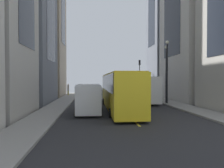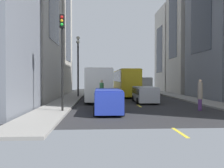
{
  "view_description": "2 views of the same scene",
  "coord_description": "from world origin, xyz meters",
  "px_view_note": "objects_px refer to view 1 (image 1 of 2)",
  "views": [
    {
      "loc": [
        3.08,
        24.59,
        2.97
      ],
      "look_at": [
        0.68,
        0.13,
        2.5
      ],
      "focal_mm": 33.74,
      "sensor_mm": 36.0,
      "label": 1
    },
    {
      "loc": [
        -3.53,
        -31.27,
        2.34
      ],
      "look_at": [
        -1.78,
        -0.24,
        1.69
      ],
      "focal_mm": 38.77,
      "sensor_mm": 36.0,
      "label": 2
    }
  ],
  "objects_px": {
    "car_blue_0": "(123,91)",
    "pedestrian_waiting_curb": "(86,90)",
    "city_bus_white": "(139,87)",
    "car_silver_1": "(105,93)",
    "pedestrian_crossing_near": "(128,90)",
    "streetcar_yellow": "(119,89)",
    "delivery_van_white": "(89,97)",
    "pedestrian_crossing_mid": "(68,89)",
    "traffic_light_near_corner": "(140,71)"
  },
  "relations": [
    {
      "from": "streetcar_yellow",
      "to": "pedestrian_crossing_near",
      "type": "distance_m",
      "value": 16.11
    },
    {
      "from": "pedestrian_crossing_near",
      "to": "traffic_light_near_corner",
      "type": "distance_m",
      "value": 5.19
    },
    {
      "from": "city_bus_white",
      "to": "pedestrian_crossing_mid",
      "type": "relative_size",
      "value": 5.81
    },
    {
      "from": "city_bus_white",
      "to": "delivery_van_white",
      "type": "bearing_deg",
      "value": 55.79
    },
    {
      "from": "city_bus_white",
      "to": "pedestrian_crossing_near",
      "type": "xyz_separation_m",
      "value": [
        0.21,
        -7.73,
        -0.81
      ]
    },
    {
      "from": "city_bus_white",
      "to": "car_blue_0",
      "type": "height_order",
      "value": "city_bus_white"
    },
    {
      "from": "pedestrian_waiting_curb",
      "to": "city_bus_white",
      "type": "bearing_deg",
      "value": 68.01
    },
    {
      "from": "pedestrian_crossing_mid",
      "to": "pedestrian_crossing_near",
      "type": "xyz_separation_m",
      "value": [
        -10.7,
        3.77,
        -0.07
      ]
    },
    {
      "from": "city_bus_white",
      "to": "traffic_light_near_corner",
      "type": "distance_m",
      "value": 11.08
    },
    {
      "from": "pedestrian_waiting_curb",
      "to": "traffic_light_near_corner",
      "type": "height_order",
      "value": "traffic_light_near_corner"
    },
    {
      "from": "car_blue_0",
      "to": "pedestrian_crossing_mid",
      "type": "bearing_deg",
      "value": -4.11
    },
    {
      "from": "car_blue_0",
      "to": "car_silver_1",
      "type": "height_order",
      "value": "car_blue_0"
    },
    {
      "from": "car_silver_1",
      "to": "streetcar_yellow",
      "type": "bearing_deg",
      "value": 93.25
    },
    {
      "from": "streetcar_yellow",
      "to": "pedestrian_crossing_mid",
      "type": "relative_size",
      "value": 6.84
    },
    {
      "from": "car_blue_0",
      "to": "pedestrian_crossing_mid",
      "type": "height_order",
      "value": "pedestrian_crossing_mid"
    },
    {
      "from": "pedestrian_crossing_mid",
      "to": "pedestrian_crossing_near",
      "type": "height_order",
      "value": "pedestrian_crossing_near"
    },
    {
      "from": "streetcar_yellow",
      "to": "city_bus_white",
      "type": "bearing_deg",
      "value": -115.88
    },
    {
      "from": "pedestrian_crossing_mid",
      "to": "pedestrian_crossing_near",
      "type": "distance_m",
      "value": 11.35
    },
    {
      "from": "streetcar_yellow",
      "to": "pedestrian_waiting_curb",
      "type": "distance_m",
      "value": 18.09
    },
    {
      "from": "car_blue_0",
      "to": "pedestrian_crossing_near",
      "type": "relative_size",
      "value": 1.97
    },
    {
      "from": "car_blue_0",
      "to": "pedestrian_crossing_near",
      "type": "bearing_deg",
      "value": 97.4
    },
    {
      "from": "streetcar_yellow",
      "to": "delivery_van_white",
      "type": "relative_size",
      "value": 2.82
    },
    {
      "from": "city_bus_white",
      "to": "car_blue_0",
      "type": "distance_m",
      "value": 10.82
    },
    {
      "from": "delivery_van_white",
      "to": "car_silver_1",
      "type": "xyz_separation_m",
      "value": [
        -2.29,
        -13.66,
        -0.58
      ]
    },
    {
      "from": "streetcar_yellow",
      "to": "delivery_van_white",
      "type": "bearing_deg",
      "value": 34.95
    },
    {
      "from": "delivery_van_white",
      "to": "traffic_light_near_corner",
      "type": "xyz_separation_m",
      "value": [
        -9.32,
        -20.45,
        3.16
      ]
    },
    {
      "from": "pedestrian_waiting_curb",
      "to": "pedestrian_crossing_near",
      "type": "distance_m",
      "value": 7.53
    },
    {
      "from": "city_bus_white",
      "to": "pedestrian_crossing_mid",
      "type": "height_order",
      "value": "city_bus_white"
    },
    {
      "from": "city_bus_white",
      "to": "car_silver_1",
      "type": "height_order",
      "value": "city_bus_white"
    },
    {
      "from": "streetcar_yellow",
      "to": "car_blue_0",
      "type": "xyz_separation_m",
      "value": [
        -3.25,
        -18.69,
        -1.16
      ]
    },
    {
      "from": "city_bus_white",
      "to": "pedestrian_crossing_near",
      "type": "distance_m",
      "value": 7.77
    },
    {
      "from": "pedestrian_crossing_mid",
      "to": "pedestrian_waiting_curb",
      "type": "distance_m",
      "value": 3.87
    },
    {
      "from": "streetcar_yellow",
      "to": "car_silver_1",
      "type": "xyz_separation_m",
      "value": [
        0.66,
        -11.6,
        -1.19
      ]
    },
    {
      "from": "car_silver_1",
      "to": "traffic_light_near_corner",
      "type": "relative_size",
      "value": 0.71
    },
    {
      "from": "car_silver_1",
      "to": "pedestrian_waiting_curb",
      "type": "distance_m",
      "value": 6.78
    },
    {
      "from": "delivery_van_white",
      "to": "car_silver_1",
      "type": "relative_size",
      "value": 1.09
    },
    {
      "from": "car_blue_0",
      "to": "traffic_light_near_corner",
      "type": "distance_m",
      "value": 4.86
    },
    {
      "from": "delivery_van_white",
      "to": "pedestrian_crossing_mid",
      "type": "bearing_deg",
      "value": -79.15
    },
    {
      "from": "pedestrian_waiting_curb",
      "to": "traffic_light_near_corner",
      "type": "relative_size",
      "value": 0.35
    },
    {
      "from": "car_silver_1",
      "to": "pedestrian_crossing_near",
      "type": "xyz_separation_m",
      "value": [
        -4.3,
        -4.06,
        0.27
      ]
    },
    {
      "from": "delivery_van_white",
      "to": "streetcar_yellow",
      "type": "bearing_deg",
      "value": -145.05
    },
    {
      "from": "pedestrian_crossing_near",
      "to": "delivery_van_white",
      "type": "bearing_deg",
      "value": -73.6
    },
    {
      "from": "city_bus_white",
      "to": "car_blue_0",
      "type": "bearing_deg",
      "value": -86.81
    },
    {
      "from": "delivery_van_white",
      "to": "car_silver_1",
      "type": "bearing_deg",
      "value": -99.5
    },
    {
      "from": "pedestrian_crossing_near",
      "to": "car_silver_1",
      "type": "bearing_deg",
      "value": -99.87
    },
    {
      "from": "car_silver_1",
      "to": "car_blue_0",
      "type": "bearing_deg",
      "value": -118.88
    },
    {
      "from": "car_blue_0",
      "to": "pedestrian_waiting_curb",
      "type": "bearing_deg",
      "value": 8.19
    },
    {
      "from": "car_silver_1",
      "to": "pedestrian_crossing_near",
      "type": "distance_m",
      "value": 5.92
    },
    {
      "from": "car_silver_1",
      "to": "pedestrian_crossing_mid",
      "type": "distance_m",
      "value": 10.12
    },
    {
      "from": "city_bus_white",
      "to": "delivery_van_white",
      "type": "distance_m",
      "value": 12.09
    }
  ]
}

